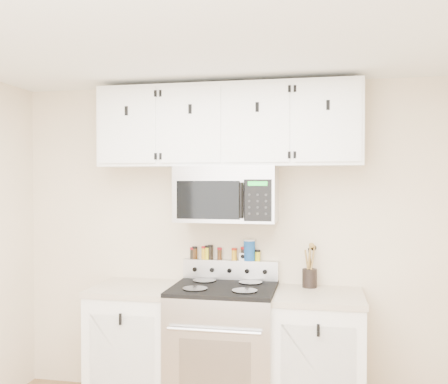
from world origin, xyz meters
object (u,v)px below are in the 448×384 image
object	(u,v)px
microwave	(227,194)
utensil_crock	(310,277)
range	(224,348)
salt_canister	(249,250)

from	to	relation	value
microwave	utensil_crock	size ratio (longest dim) A/B	2.34
range	microwave	world-z (taller)	microwave
utensil_crock	salt_canister	xyz separation A→B (m)	(-0.47, 0.06, 0.18)
microwave	utensil_crock	distance (m)	0.89
range	microwave	distance (m)	1.15
range	microwave	size ratio (longest dim) A/B	1.45
microwave	range	bearing A→B (deg)	-90.23
range	utensil_crock	distance (m)	0.84
range	microwave	bearing A→B (deg)	89.77
utensil_crock	salt_canister	bearing A→B (deg)	172.83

